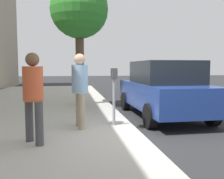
{
  "coord_description": "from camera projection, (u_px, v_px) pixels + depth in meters",
  "views": [
    {
      "loc": [
        -5.23,
        1.49,
        1.58
      ],
      "look_at": [
        0.47,
        0.56,
        1.06
      ],
      "focal_mm": 39.6,
      "sensor_mm": 36.0,
      "label": 1
    }
  ],
  "objects": [
    {
      "name": "pedestrian_bystander",
      "position": [
        33.0,
        91.0,
        4.58
      ],
      "size": [
        0.45,
        0.37,
        1.7
      ],
      "rotation": [
        0.0,
        0.0,
        -0.93
      ],
      "color": "#47474C",
      "rests_on": "sidewalk_slab"
    },
    {
      "name": "parked_sedan_near",
      "position": [
        163.0,
        89.0,
        7.8
      ],
      "size": [
        4.41,
        2.0,
        1.77
      ],
      "color": "navy",
      "rests_on": "ground_plane"
    },
    {
      "name": "pedestrian_at_meter",
      "position": [
        80.0,
        84.0,
        5.81
      ],
      "size": [
        0.53,
        0.38,
        1.75
      ],
      "rotation": [
        0.0,
        0.0,
        -1.42
      ],
      "color": "tan",
      "rests_on": "sidewalk_slab"
    },
    {
      "name": "street_tree",
      "position": [
        79.0,
        11.0,
        9.32
      ],
      "size": [
        2.19,
        2.19,
        4.72
      ],
      "color": "brown",
      "rests_on": "sidewalk_slab"
    },
    {
      "name": "ground_plane",
      "position": [
        140.0,
        138.0,
        5.52
      ],
      "size": [
        80.0,
        80.0,
        0.0
      ],
      "primitive_type": "plane",
      "color": "#2B2B2D",
      "rests_on": "ground"
    },
    {
      "name": "parking_meter",
      "position": [
        114.0,
        84.0,
        6.03
      ],
      "size": [
        0.36,
        0.12,
        1.41
      ],
      "color": "gray",
      "rests_on": "sidewalk_slab"
    }
  ]
}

